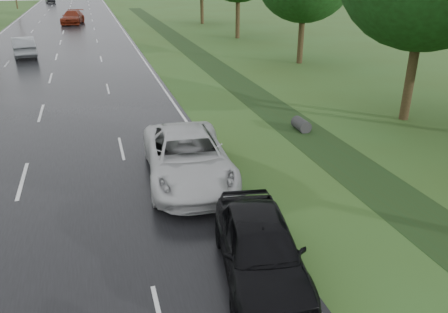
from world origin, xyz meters
name	(u,v)px	position (x,y,z in m)	size (l,w,h in m)	color
road	(62,36)	(0.00, 45.00, 0.02)	(14.00, 180.00, 0.04)	black
edge_stripe_east	(125,33)	(6.75, 45.00, 0.04)	(0.12, 180.00, 0.01)	silver
center_line	(62,36)	(0.00, 45.00, 0.04)	(0.12, 180.00, 0.01)	silver
drainage_ditch	(239,85)	(11.50, 18.71, 0.04)	(2.20, 120.00, 0.56)	#203113
white_pickup	(188,157)	(5.50, 6.49, 0.86)	(2.72, 5.90, 1.64)	silver
dark_sedan	(260,247)	(6.00, 0.97, 0.82)	(1.83, 4.55, 1.55)	black
silver_sedan	(24,46)	(-2.50, 33.07, 0.83)	(1.68, 4.81, 1.58)	gray
far_car_red	(73,17)	(1.00, 56.25, 0.89)	(2.37, 5.84, 1.69)	maroon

